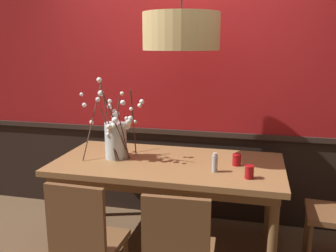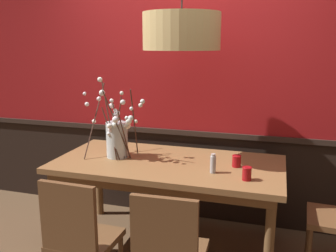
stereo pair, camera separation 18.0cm
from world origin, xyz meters
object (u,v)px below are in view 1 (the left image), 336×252
at_px(vase_with_blossoms, 115,138).
at_px(pendant_lamp, 181,32).
at_px(chair_near_side_left, 86,239).
at_px(chair_far_side_right, 211,159).
at_px(candle_holder_nearer_center, 249,172).
at_px(chair_near_side_right, 179,252).
at_px(condiment_bottle, 215,163).
at_px(candle_holder_nearer_edge, 237,160).
at_px(chair_far_side_left, 165,159).
at_px(dining_table, 168,171).

xyz_separation_m(vase_with_blossoms, pendant_lamp, (0.55, 0.08, 0.88)).
distance_m(chair_near_side_left, pendant_lamp, 1.69).
bearing_deg(chair_far_side_right, candle_holder_nearer_center, -70.37).
relative_size(chair_near_side_right, condiment_bottle, 6.07).
distance_m(chair_near_side_right, vase_with_blossoms, 1.25).
height_order(condiment_bottle, pendant_lamp, pendant_lamp).
distance_m(chair_near_side_right, candle_holder_nearer_center, 0.83).
xyz_separation_m(chair_far_side_right, candle_holder_nearer_edge, (0.31, -0.88, 0.30)).
bearing_deg(chair_far_side_left, candle_holder_nearer_edge, -45.76).
height_order(chair_far_side_left, chair_near_side_right, chair_near_side_right).
bearing_deg(candle_holder_nearer_edge, chair_far_side_right, 109.24).
xyz_separation_m(candle_holder_nearer_edge, pendant_lamp, (-0.47, 0.04, 1.01)).
bearing_deg(chair_near_side_left, dining_table, 70.04).
bearing_deg(candle_holder_nearer_center, vase_with_blossoms, 168.20).
height_order(chair_near_side_left, chair_far_side_right, chair_far_side_right).
height_order(chair_near_side_right, chair_far_side_right, chair_far_side_right).
xyz_separation_m(condiment_bottle, pendant_lamp, (-0.32, 0.23, 0.99)).
xyz_separation_m(vase_with_blossoms, candle_holder_nearer_edge, (1.02, 0.04, -0.13)).
xyz_separation_m(chair_near_side_left, condiment_bottle, (0.74, 0.74, 0.33)).
bearing_deg(chair_far_side_left, chair_far_side_right, 5.93).
xyz_separation_m(chair_near_side_right, candle_holder_nearer_center, (0.39, 0.66, 0.31)).
distance_m(chair_far_side_left, condiment_bottle, 1.26).
bearing_deg(vase_with_blossoms, candle_holder_nearer_center, -11.80).
bearing_deg(chair_near_side_right, vase_with_blossoms, 129.55).
height_order(chair_near_side_left, chair_far_side_left, chair_near_side_left).
height_order(dining_table, chair_near_side_left, chair_near_side_left).
xyz_separation_m(candle_holder_nearer_center, pendant_lamp, (-0.58, 0.31, 1.01)).
xyz_separation_m(dining_table, candle_holder_nearer_center, (0.67, -0.25, 0.13)).
relative_size(candle_holder_nearer_edge, condiment_bottle, 0.63).
distance_m(dining_table, candle_holder_nearer_edge, 0.58).
xyz_separation_m(dining_table, pendant_lamp, (0.09, 0.07, 1.14)).
height_order(chair_far_side_left, candle_holder_nearer_edge, chair_far_side_left).
relative_size(vase_with_blossoms, candle_holder_nearer_center, 7.05).
xyz_separation_m(dining_table, chair_near_side_left, (-0.33, -0.90, -0.18)).
distance_m(chair_far_side_right, candle_holder_nearer_edge, 0.98).
relative_size(chair_near_side_left, chair_far_side_right, 0.99).
height_order(chair_far_side_right, candle_holder_nearer_edge, chair_far_side_right).
distance_m(dining_table, vase_with_blossoms, 0.53).
xyz_separation_m(dining_table, vase_with_blossoms, (-0.46, -0.01, 0.26)).
bearing_deg(vase_with_blossoms, pendant_lamp, 8.06).
height_order(chair_near_side_right, vase_with_blossoms, vase_with_blossoms).
xyz_separation_m(chair_near_side_right, pendant_lamp, (-0.19, 0.98, 1.32)).
distance_m(dining_table, chair_far_side_right, 0.96).
relative_size(chair_near_side_left, vase_with_blossoms, 1.30).
bearing_deg(candle_holder_nearer_edge, pendant_lamp, 175.64).
xyz_separation_m(chair_near_side_right, condiment_bottle, (0.13, 0.75, 0.33)).
distance_m(candle_holder_nearer_edge, pendant_lamp, 1.12).
relative_size(dining_table, pendant_lamp, 1.84).
bearing_deg(dining_table, chair_near_side_left, -109.96).
distance_m(chair_near_side_left, chair_near_side_right, 0.61).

